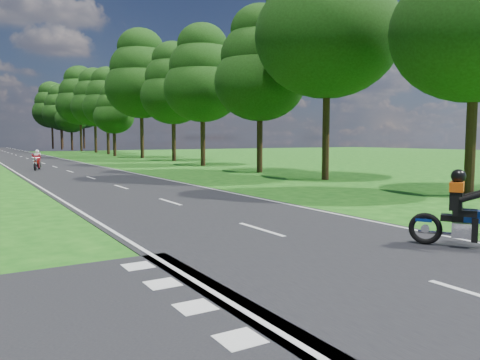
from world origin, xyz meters
TOP-DOWN VIEW (x-y plane):
  - ground at (0.00, 0.00)m, footprint 160.00×160.00m
  - main_road at (0.00, 50.00)m, footprint 7.00×140.00m
  - road_markings at (-0.14, 48.13)m, footprint 7.40×140.00m
  - treeline at (1.43, 60.06)m, footprint 40.00×115.35m
  - rider_near_blue at (2.60, -1.94)m, footprint 1.60×2.07m
  - rider_far_red at (-1.73, 28.73)m, footprint 1.10×1.87m

SIDE VIEW (x-z plane):
  - ground at x=0.00m, z-range 0.00..0.00m
  - main_road at x=0.00m, z-range 0.00..0.02m
  - road_markings at x=-0.14m, z-range 0.02..0.03m
  - rider_far_red at x=-1.73m, z-range 0.02..1.50m
  - rider_near_blue at x=2.60m, z-range 0.02..1.69m
  - treeline at x=1.43m, z-range 0.86..15.65m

